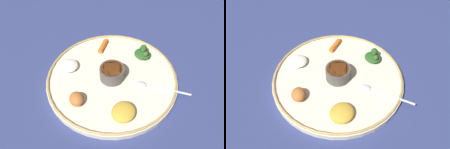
# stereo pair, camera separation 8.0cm
# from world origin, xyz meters

# --- Properties ---
(ground_plane) EXTENTS (2.40, 2.40, 0.00)m
(ground_plane) POSITION_xyz_m (0.00, 0.00, 0.00)
(ground_plane) COLOR navy
(platter) EXTENTS (0.43, 0.43, 0.02)m
(platter) POSITION_xyz_m (0.00, 0.00, 0.01)
(platter) COLOR beige
(platter) RESTS_ON ground_plane
(platter_rim) EXTENTS (0.43, 0.43, 0.01)m
(platter_rim) POSITION_xyz_m (0.00, 0.00, 0.02)
(platter_rim) COLOR tan
(platter_rim) RESTS_ON platter
(center_bowl) EXTENTS (0.08, 0.08, 0.04)m
(center_bowl) POSITION_xyz_m (0.00, 0.00, 0.04)
(center_bowl) COLOR #4C4742
(center_bowl) RESTS_ON platter
(spoon) EXTENTS (0.17, 0.03, 0.01)m
(spoon) POSITION_xyz_m (-0.14, -0.00, 0.02)
(spoon) COLOR silver
(spoon) RESTS_ON platter
(greens_pile) EXTENTS (0.07, 0.07, 0.04)m
(greens_pile) POSITION_xyz_m (-0.07, -0.13, 0.03)
(greens_pile) COLOR #23511E
(greens_pile) RESTS_ON platter
(carrot_near_spoon) EXTENTS (0.02, 0.08, 0.02)m
(carrot_near_spoon) POSITION_xyz_m (0.08, -0.13, 0.03)
(carrot_near_spoon) COLOR orange
(carrot_near_spoon) RESTS_ON platter
(mound_chickpea) EXTENTS (0.06, 0.07, 0.03)m
(mound_chickpea) POSITION_xyz_m (0.07, 0.13, 0.04)
(mound_chickpea) COLOR #B2662D
(mound_chickpea) RESTS_ON platter
(mound_rice_white) EXTENTS (0.08, 0.08, 0.02)m
(mound_rice_white) POSITION_xyz_m (0.15, 0.01, 0.03)
(mound_rice_white) COLOR silver
(mound_rice_white) RESTS_ON platter
(mound_lentil_yellow) EXTENTS (0.08, 0.08, 0.03)m
(mound_lentil_yellow) POSITION_xyz_m (-0.08, 0.12, 0.03)
(mound_lentil_yellow) COLOR gold
(mound_lentil_yellow) RESTS_ON platter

